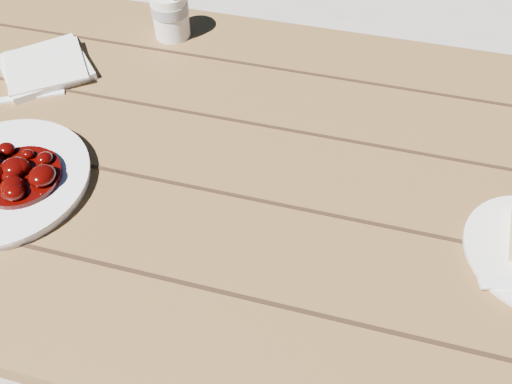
# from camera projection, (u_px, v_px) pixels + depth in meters

# --- Properties ---
(ground) EXTENTS (60.00, 60.00, 0.00)m
(ground) POSITION_uv_depth(u_px,v_px,m) (288.00, 354.00, 1.36)
(ground) COLOR #AFAA9E
(ground) RESTS_ON ground
(picnic_table) EXTENTS (2.00, 1.55, 0.75)m
(picnic_table) POSITION_uv_depth(u_px,v_px,m) (303.00, 229.00, 0.91)
(picnic_table) COLOR brown
(picnic_table) RESTS_ON ground
(main_plate) EXTENTS (0.25, 0.25, 0.02)m
(main_plate) POSITION_uv_depth(u_px,v_px,m) (4.00, 181.00, 0.76)
(main_plate) COLOR white
(main_plate) RESTS_ON picnic_table
(goulash_stew) EXTENTS (0.12, 0.12, 0.04)m
(goulash_stew) POSITION_uv_depth(u_px,v_px,m) (17.00, 170.00, 0.74)
(goulash_stew) COLOR #3A0302
(goulash_stew) RESTS_ON main_plate
(coffee_cup) EXTENTS (0.07, 0.07, 0.09)m
(coffee_cup) POSITION_uv_depth(u_px,v_px,m) (171.00, 15.00, 0.99)
(coffee_cup) COLOR white
(coffee_cup) RESTS_ON picnic_table
(napkin_stack) EXTENTS (0.21, 0.21, 0.01)m
(napkin_stack) POSITION_uv_depth(u_px,v_px,m) (46.00, 67.00, 0.94)
(napkin_stack) COLOR white
(napkin_stack) RESTS_ON picnic_table
(fork_table) EXTENTS (0.15, 0.10, 0.00)m
(fork_table) POSITION_uv_depth(u_px,v_px,m) (29.00, 96.00, 0.89)
(fork_table) COLOR white
(fork_table) RESTS_ON picnic_table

